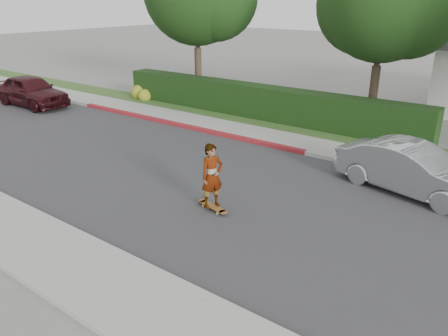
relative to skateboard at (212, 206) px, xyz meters
The scene contains 15 objects.
ground 1.53m from the skateboard, 130.56° to the left, with size 120.00×120.00×0.00m, color slate.
road 1.53m from the skateboard, 130.56° to the left, with size 60.00×8.00×0.01m, color #2D2D30.
curb_near 3.10m from the skateboard, 108.71° to the right, with size 60.00×0.20×0.15m, color #9E9E99.
sidewalk_near 3.96m from the skateboard, 104.53° to the right, with size 60.00×1.60×0.12m, color gray.
curb_far 5.36m from the skateboard, 100.71° to the left, with size 60.00×0.20×0.15m, color #9E9E99.
curb_red_section 7.98m from the skateboard, 138.72° to the left, with size 12.00×0.21×0.15m, color maroon.
sidewalk_far 6.24m from the skateboard, 99.17° to the left, with size 60.00×1.60×0.12m, color gray.
planting_strip 7.83m from the skateboard, 97.30° to the left, with size 60.00×1.60×0.10m, color #2D4C1E.
hedge 9.29m from the skateboard, 115.54° to the left, with size 15.00×1.00×1.50m, color black.
flowering_shrub 13.55m from the skateboard, 144.33° to the left, with size 1.40×1.00×0.90m.
tree_center 11.42m from the skateboard, 87.29° to the left, with size 5.66×4.84×7.44m.
skateboard is the anchor object (origin of this frame).
skateboarder 0.85m from the skateboard, 116.57° to the right, with size 0.61×0.40×1.67m, color white.
car_silver 5.63m from the skateboard, 47.98° to the left, with size 1.46×4.18×1.38m, color #B0B3B8.
car_maroon 14.90m from the skateboard, 165.55° to the left, with size 1.80×4.47×1.52m, color #3A1216.
Camera 1 is at (7.26, -9.06, 5.11)m, focal length 35.00 mm.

